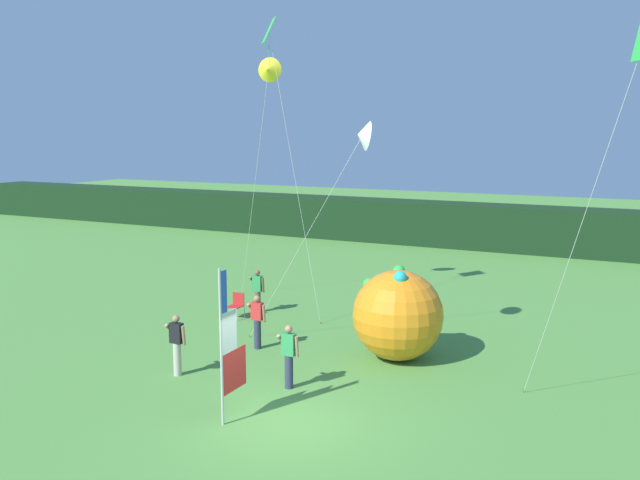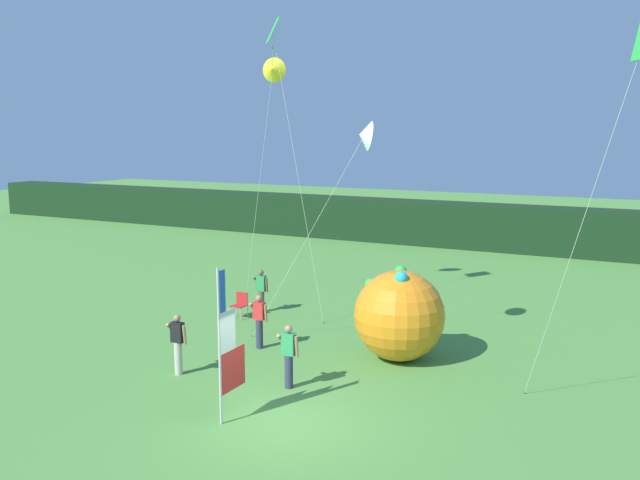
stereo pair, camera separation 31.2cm
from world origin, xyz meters
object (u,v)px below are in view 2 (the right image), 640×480
Objects in this scene: person_mid_field at (178,342)px; kite_white_delta_2 at (364,136)px; folding_chair at (240,303)px; banner_flag at (227,347)px; person_near_banner at (261,290)px; kite_green_diamond_3 at (639,56)px; kite_green_diamond_0 at (275,47)px; person_far_right at (289,354)px; kite_yellow_delta_1 at (273,70)px; inflatable_balloon at (399,315)px; person_far_left at (259,320)px.

person_mid_field is 0.24× the size of kite_white_delta_2.
person_mid_field is 5.91m from folding_chair.
banner_flag is 2.28× the size of person_near_banner.
kite_green_diamond_3 is (12.39, -5.52, 7.26)m from person_near_banner.
person_near_banner is 8.67m from kite_green_diamond_0.
person_far_right is 11.96m from kite_yellow_delta_1.
inflatable_balloon reaches higher than person_far_right.
folding_chair is (-2.51, 2.68, -0.38)m from person_far_left.
person_near_banner is at bearing 156.00° from kite_green_diamond_3.
person_far_left is at bearing -166.99° from inflatable_balloon.
banner_flag is 1.33× the size of inflatable_balloon.
kite_green_diamond_0 reaches higher than banner_flag.
banner_flag is 0.52× the size of kite_white_delta_2.
person_mid_field is 3.25m from person_far_right.
person_far_right is at bearing -52.60° from person_near_banner.
folding_chair is 0.10× the size of kite_green_diamond_3.
person_mid_field is 13.16m from kite_green_diamond_3.
kite_green_diamond_0 is (-5.65, 2.59, 8.15)m from inflatable_balloon.
person_mid_field is 6.34m from inflatable_balloon.
banner_flag reaches higher than person_mid_field.
kite_green_diamond_0 is at bearing 154.92° from kite_green_diamond_3.
inflatable_balloon is 3.08× the size of folding_chair.
kite_green_diamond_0 is 1.12× the size of kite_yellow_delta_1.
banner_flag is at bearing -160.24° from kite_green_diamond_3.
kite_white_delta_2 reaches higher than person_mid_field.
person_far_right is 0.18× the size of kite_yellow_delta_1.
person_near_banner is (-4.35, 8.41, -0.90)m from banner_flag.
kite_white_delta_2 reaches higher than inflatable_balloon.
banner_flag reaches higher than folding_chair.
person_mid_field is 11.40m from kite_yellow_delta_1.
kite_yellow_delta_1 reaches higher than folding_chair.
kite_yellow_delta_1 is at bearing 88.59° from folding_chair.
person_near_banner is 8.01m from kite_white_delta_2.
kite_green_diamond_3 is (8.04, 2.89, 6.37)m from banner_flag.
kite_white_delta_2 reaches higher than banner_flag.
inflatable_balloon is at bearing -9.50° from kite_white_delta_2.
kite_green_diamond_0 is at bearing 151.52° from kite_white_delta_2.
kite_white_delta_2 reaches higher than person_far_right.
kite_yellow_delta_1 is at bearing 101.93° from person_mid_field.
person_mid_field is 0.18× the size of kite_yellow_delta_1.
banner_flag is 10.66m from kite_green_diamond_3.
folding_chair is (-4.67, 7.46, -1.23)m from banner_flag.
inflatable_balloon is 0.30× the size of kite_green_diamond_3.
person_far_left is at bearing 134.98° from person_far_right.
inflatable_balloon reaches higher than person_mid_field.
kite_green_diamond_3 is at bearing -25.08° from kite_green_diamond_0.
kite_white_delta_2 is (5.13, -2.44, 5.65)m from person_near_banner.
person_far_left is 6.43m from kite_white_delta_2.
kite_green_diamond_3 reaches higher than banner_flag.
kite_white_delta_2 is at bearing 82.58° from banner_flag.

